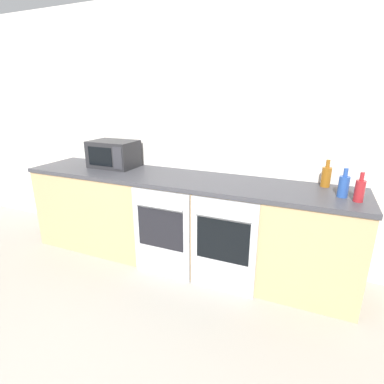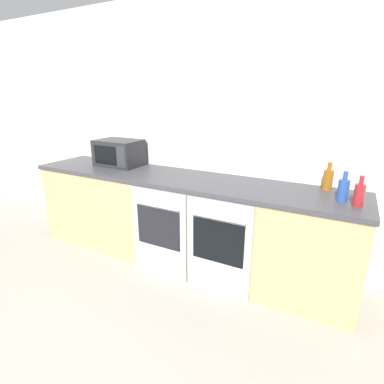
% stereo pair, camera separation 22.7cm
% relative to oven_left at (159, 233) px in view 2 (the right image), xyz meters
% --- Properties ---
extents(wall_back, '(10.00, 0.06, 2.60)m').
position_rel_oven_left_xyz_m(wall_back, '(0.03, 0.69, 0.86)').
color(wall_back, silver).
rests_on(wall_back, ground_plane).
extents(counter_back, '(3.34, 0.67, 0.91)m').
position_rel_oven_left_xyz_m(counter_back, '(0.03, 0.34, 0.02)').
color(counter_back, tan).
rests_on(counter_back, ground_plane).
extents(oven_left, '(0.58, 0.06, 0.86)m').
position_rel_oven_left_xyz_m(oven_left, '(0.00, 0.00, 0.00)').
color(oven_left, '#B7BABF').
rests_on(oven_left, ground_plane).
extents(oven_right, '(0.58, 0.06, 0.86)m').
position_rel_oven_left_xyz_m(oven_right, '(0.60, 0.00, 0.00)').
color(oven_right, '#B7BABF').
rests_on(oven_right, ground_plane).
extents(microwave, '(0.50, 0.35, 0.29)m').
position_rel_oven_left_xyz_m(microwave, '(-0.82, 0.45, 0.61)').
color(microwave, '#232326').
rests_on(microwave, counter_back).
extents(bottle_red, '(0.07, 0.07, 0.23)m').
position_rel_oven_left_xyz_m(bottle_red, '(1.57, 0.24, 0.56)').
color(bottle_red, maroon).
rests_on(bottle_red, counter_back).
extents(bottle_amber, '(0.08, 0.08, 0.24)m').
position_rel_oven_left_xyz_m(bottle_amber, '(1.34, 0.56, 0.56)').
color(bottle_amber, '#8C5114').
rests_on(bottle_amber, counter_back).
extents(bottle_blue, '(0.08, 0.08, 0.23)m').
position_rel_oven_left_xyz_m(bottle_blue, '(1.46, 0.31, 0.56)').
color(bottle_blue, '#234793').
rests_on(bottle_blue, counter_back).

